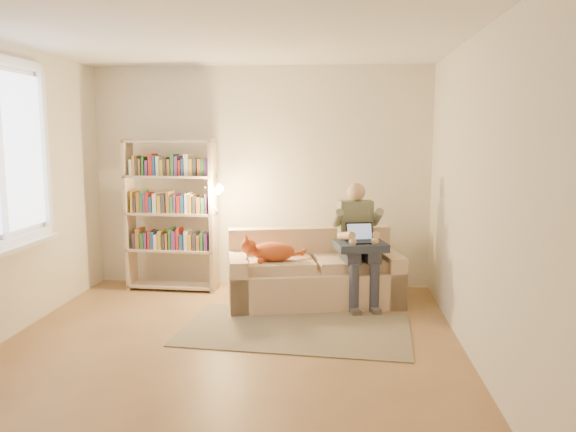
# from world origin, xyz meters

# --- Properties ---
(floor) EXTENTS (4.50, 4.50, 0.00)m
(floor) POSITION_xyz_m (0.00, 0.00, 0.00)
(floor) COLOR olive
(floor) RESTS_ON ground
(ceiling) EXTENTS (4.00, 4.50, 0.02)m
(ceiling) POSITION_xyz_m (0.00, 0.00, 2.60)
(ceiling) COLOR white
(ceiling) RESTS_ON wall_back
(wall_right) EXTENTS (0.02, 4.50, 2.60)m
(wall_right) POSITION_xyz_m (2.00, 0.00, 1.30)
(wall_right) COLOR silver
(wall_right) RESTS_ON floor
(wall_back) EXTENTS (4.00, 0.02, 2.60)m
(wall_back) POSITION_xyz_m (0.00, 2.25, 1.30)
(wall_back) COLOR silver
(wall_back) RESTS_ON floor
(wall_front) EXTENTS (4.00, 0.02, 2.60)m
(wall_front) POSITION_xyz_m (0.00, -2.25, 1.30)
(wall_front) COLOR silver
(wall_front) RESTS_ON floor
(window) EXTENTS (0.12, 1.52, 1.69)m
(window) POSITION_xyz_m (-1.95, 0.20, 1.38)
(window) COLOR white
(window) RESTS_ON wall_left
(sofa) EXTENTS (1.95, 1.18, 0.77)m
(sofa) POSITION_xyz_m (0.66, 1.56, 0.28)
(sofa) COLOR beige
(sofa) RESTS_ON floor
(person) EXTENTS (0.46, 0.62, 1.29)m
(person) POSITION_xyz_m (1.13, 1.52, 0.73)
(person) COLOR slate
(person) RESTS_ON sofa
(cat) EXTENTS (0.66, 0.34, 0.25)m
(cat) POSITION_xyz_m (0.25, 1.36, 0.60)
(cat) COLOR orange
(cat) RESTS_ON sofa
(blanket) EXTENTS (0.58, 0.51, 0.08)m
(blanket) POSITION_xyz_m (1.11, 1.39, 0.66)
(blanket) COLOR #262F43
(blanket) RESTS_ON person
(laptop) EXTENTS (0.33, 0.29, 0.25)m
(laptop) POSITION_xyz_m (1.11, 1.40, 0.75)
(laptop) COLOR black
(laptop) RESTS_ON blanket
(bookshelf) EXTENTS (1.16, 0.37, 1.76)m
(bookshelf) POSITION_xyz_m (-1.00, 1.90, 0.97)
(bookshelf) COLOR #C4AD94
(bookshelf) RESTS_ON floor
(rug) EXTENTS (2.20, 1.41, 0.01)m
(rug) POSITION_xyz_m (0.54, 0.64, 0.01)
(rug) COLOR #7F735C
(rug) RESTS_ON floor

